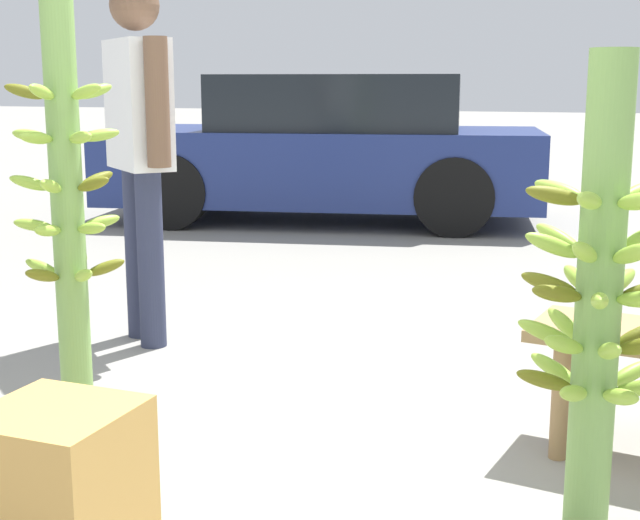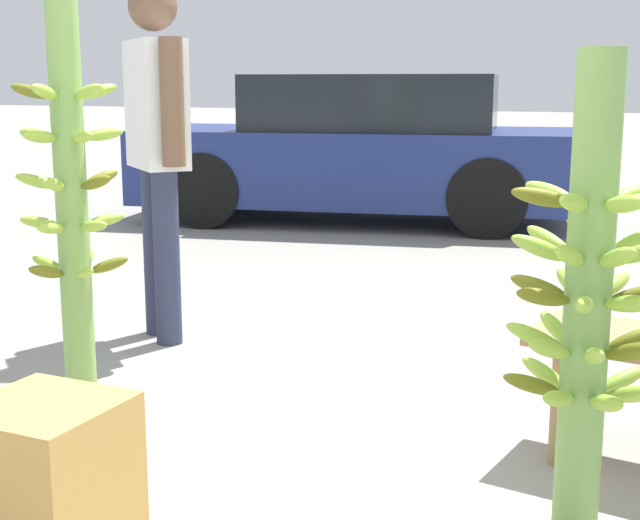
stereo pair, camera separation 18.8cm
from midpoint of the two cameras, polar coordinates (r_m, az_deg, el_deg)
banana_stalk_left at (r=3.23m, az=-14.00°, el=3.25°), size 0.39×0.38×1.60m
banana_stalk_center at (r=2.53m, az=18.81°, el=-2.48°), size 0.45×0.45×1.35m
vendor_person at (r=4.39m, az=-9.18°, el=8.10°), size 0.58×0.51×1.73m
parked_car at (r=8.34m, az=3.34°, el=7.03°), size 4.23×2.48×1.34m
produce_crate at (r=2.64m, az=-15.12°, el=-12.89°), size 0.40×0.40×0.40m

